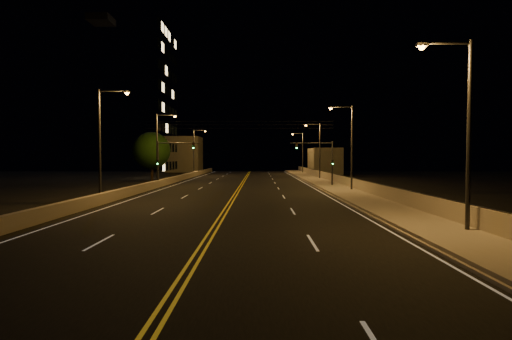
{
  "coord_description": "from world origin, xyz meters",
  "views": [
    {
      "loc": [
        2.23,
        -14.01,
        3.62
      ],
      "look_at": [
        2.0,
        18.0,
        2.5
      ],
      "focal_mm": 26.0,
      "sensor_mm": 36.0,
      "label": 1
    }
  ],
  "objects_px": {
    "streetlight_0": "(463,123)",
    "streetlight_5": "(159,145)",
    "streetlight_6": "(195,149)",
    "building_tower": "(102,100)",
    "tree_0": "(152,150)",
    "streetlight_3": "(301,150)",
    "traffic_signal_right": "(323,158)",
    "streetlight_1": "(349,142)",
    "traffic_signal_left": "(167,158)",
    "streetlight_4": "(103,137)",
    "tree_1": "(152,155)",
    "streetlight_2": "(318,147)"
  },
  "relations": [
    {
      "from": "traffic_signal_right",
      "to": "building_tower",
      "type": "xyz_separation_m",
      "value": [
        -36.07,
        23.08,
        10.34
      ]
    },
    {
      "from": "streetlight_2",
      "to": "streetlight_5",
      "type": "distance_m",
      "value": 24.96
    },
    {
      "from": "streetlight_6",
      "to": "tree_1",
      "type": "relative_size",
      "value": 1.44
    },
    {
      "from": "streetlight_6",
      "to": "tree_1",
      "type": "height_order",
      "value": "streetlight_6"
    },
    {
      "from": "tree_0",
      "to": "tree_1",
      "type": "xyz_separation_m",
      "value": [
        -1.61,
        5.75,
        -0.7
      ]
    },
    {
      "from": "traffic_signal_right",
      "to": "tree_1",
      "type": "bearing_deg",
      "value": 148.1
    },
    {
      "from": "streetlight_0",
      "to": "streetlight_4",
      "type": "bearing_deg",
      "value": 150.92
    },
    {
      "from": "traffic_signal_right",
      "to": "building_tower",
      "type": "distance_m",
      "value": 44.05
    },
    {
      "from": "streetlight_1",
      "to": "tree_1",
      "type": "xyz_separation_m",
      "value": [
        -26.49,
        21.56,
        -1.27
      ]
    },
    {
      "from": "streetlight_2",
      "to": "streetlight_6",
      "type": "height_order",
      "value": "same"
    },
    {
      "from": "streetlight_0",
      "to": "streetlight_5",
      "type": "relative_size",
      "value": 1.0
    },
    {
      "from": "traffic_signal_right",
      "to": "building_tower",
      "type": "relative_size",
      "value": 0.19
    },
    {
      "from": "streetlight_2",
      "to": "streetlight_5",
      "type": "bearing_deg",
      "value": -149.16
    },
    {
      "from": "streetlight_0",
      "to": "streetlight_4",
      "type": "relative_size",
      "value": 1.0
    },
    {
      "from": "traffic_signal_right",
      "to": "tree_1",
      "type": "height_order",
      "value": "tree_1"
    },
    {
      "from": "tree_0",
      "to": "streetlight_6",
      "type": "bearing_deg",
      "value": 78.53
    },
    {
      "from": "streetlight_0",
      "to": "streetlight_6",
      "type": "height_order",
      "value": "same"
    },
    {
      "from": "streetlight_4",
      "to": "streetlight_5",
      "type": "bearing_deg",
      "value": 90.0
    },
    {
      "from": "streetlight_5",
      "to": "traffic_signal_left",
      "type": "distance_m",
      "value": 2.28
    },
    {
      "from": "streetlight_2",
      "to": "tree_1",
      "type": "xyz_separation_m",
      "value": [
        -26.49,
        1.63,
        -1.27
      ]
    },
    {
      "from": "traffic_signal_left",
      "to": "building_tower",
      "type": "relative_size",
      "value": 0.19
    },
    {
      "from": "streetlight_5",
      "to": "tree_0",
      "type": "bearing_deg",
      "value": 111.69
    },
    {
      "from": "streetlight_0",
      "to": "streetlight_3",
      "type": "height_order",
      "value": "same"
    },
    {
      "from": "building_tower",
      "to": "streetlight_0",
      "type": "bearing_deg",
      "value": -53.17
    },
    {
      "from": "streetlight_4",
      "to": "streetlight_6",
      "type": "distance_m",
      "value": 42.05
    },
    {
      "from": "streetlight_0",
      "to": "tree_0",
      "type": "distance_m",
      "value": 44.56
    },
    {
      "from": "tree_1",
      "to": "streetlight_0",
      "type": "bearing_deg",
      "value": -58.19
    },
    {
      "from": "streetlight_6",
      "to": "traffic_signal_left",
      "type": "xyz_separation_m",
      "value": [
        1.18,
        -26.76,
        -1.62
      ]
    },
    {
      "from": "streetlight_1",
      "to": "building_tower",
      "type": "height_order",
      "value": "building_tower"
    },
    {
      "from": "streetlight_0",
      "to": "tree_1",
      "type": "distance_m",
      "value": 50.27
    },
    {
      "from": "streetlight_2",
      "to": "traffic_signal_right",
      "type": "xyz_separation_m",
      "value": [
        -1.58,
        -13.87,
        -1.62
      ]
    },
    {
      "from": "streetlight_2",
      "to": "streetlight_6",
      "type": "xyz_separation_m",
      "value": [
        -21.43,
        12.89,
        0.0
      ]
    },
    {
      "from": "streetlight_4",
      "to": "traffic_signal_right",
      "type": "height_order",
      "value": "streetlight_4"
    },
    {
      "from": "streetlight_1",
      "to": "tree_1",
      "type": "bearing_deg",
      "value": 140.86
    },
    {
      "from": "streetlight_3",
      "to": "traffic_signal_right",
      "type": "relative_size",
      "value": 1.62
    },
    {
      "from": "streetlight_1",
      "to": "traffic_signal_left",
      "type": "distance_m",
      "value": 21.2
    },
    {
      "from": "streetlight_4",
      "to": "streetlight_5",
      "type": "distance_m",
      "value": 16.36
    },
    {
      "from": "streetlight_5",
      "to": "traffic_signal_left",
      "type": "bearing_deg",
      "value": -42.26
    },
    {
      "from": "streetlight_2",
      "to": "traffic_signal_left",
      "type": "relative_size",
      "value": 1.62
    },
    {
      "from": "tree_1",
      "to": "streetlight_4",
      "type": "bearing_deg",
      "value": -80.67
    },
    {
      "from": "streetlight_2",
      "to": "traffic_signal_right",
      "type": "height_order",
      "value": "streetlight_2"
    },
    {
      "from": "streetlight_6",
      "to": "building_tower",
      "type": "distance_m",
      "value": 18.79
    },
    {
      "from": "tree_0",
      "to": "streetlight_0",
      "type": "bearing_deg",
      "value": -56.05
    },
    {
      "from": "streetlight_3",
      "to": "traffic_signal_right",
      "type": "bearing_deg",
      "value": -92.49
    },
    {
      "from": "streetlight_0",
      "to": "tree_0",
      "type": "xyz_separation_m",
      "value": [
        -24.88,
        36.96,
        -0.56
      ]
    },
    {
      "from": "streetlight_1",
      "to": "building_tower",
      "type": "bearing_deg",
      "value": 142.27
    },
    {
      "from": "streetlight_0",
      "to": "traffic_signal_left",
      "type": "distance_m",
      "value": 33.95
    },
    {
      "from": "building_tower",
      "to": "tree_0",
      "type": "relative_size",
      "value": 3.97
    },
    {
      "from": "tree_1",
      "to": "traffic_signal_right",
      "type": "bearing_deg",
      "value": -31.9
    },
    {
      "from": "streetlight_6",
      "to": "tree_0",
      "type": "height_order",
      "value": "streetlight_6"
    }
  ]
}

